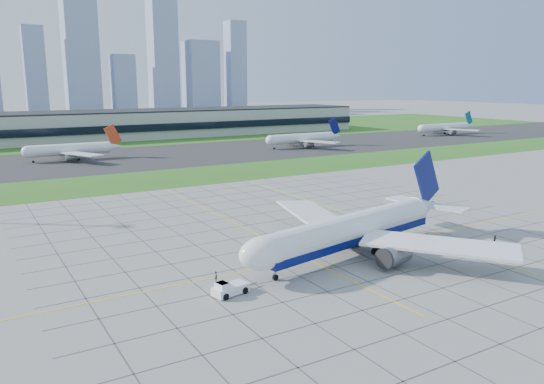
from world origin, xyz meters
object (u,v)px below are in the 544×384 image
object	(u,v)px
crew_far	(495,239)
distant_jet_2	(303,138)
airliner	(352,230)
crew_near	(216,276)
pushback_tug	(229,289)
distant_jet_1	(71,149)
distant_jet_3	(445,127)

from	to	relation	value
crew_far	distant_jet_2	size ratio (longest dim) A/B	0.04
airliner	crew_near	world-z (taller)	airliner
pushback_tug	crew_far	size ratio (longest dim) A/B	5.00
crew_near	pushback_tug	bearing A→B (deg)	-175.88
airliner	pushback_tug	bearing A→B (deg)	179.40
distant_jet_1	distant_jet_2	xyz separation A→B (m)	(106.48, -11.47, 0.00)
airliner	distant_jet_2	world-z (taller)	airliner
crew_far	distant_jet_1	size ratio (longest dim) A/B	0.04
crew_near	crew_far	world-z (taller)	crew_near
distant_jet_3	pushback_tug	bearing A→B (deg)	-144.93
pushback_tug	crew_far	world-z (taller)	pushback_tug
crew_far	distant_jet_2	world-z (taller)	distant_jet_2
distant_jet_2	distant_jet_1	bearing A→B (deg)	173.85
airliner	distant_jet_3	distance (m)	250.98
airliner	distant_jet_3	xyz separation A→B (m)	(198.58, 153.48, -0.23)
crew_near	crew_far	distance (m)	56.65
pushback_tug	distant_jet_1	distance (m)	160.45
pushback_tug	distant_jet_3	size ratio (longest dim) A/B	0.18
pushback_tug	crew_near	size ratio (longest dim) A/B	4.90
pushback_tug	distant_jet_3	world-z (taller)	distant_jet_3
pushback_tug	distant_jet_3	bearing A→B (deg)	23.55
crew_near	distant_jet_2	distance (m)	182.23
crew_far	distant_jet_3	distance (m)	234.81
pushback_tug	distant_jet_2	size ratio (longest dim) A/B	0.19
distant_jet_1	distant_jet_3	size ratio (longest dim) A/B	0.95
pushback_tug	crew_near	world-z (taller)	pushback_tug
distant_jet_3	crew_near	bearing A→B (deg)	-145.88
crew_near	distant_jet_3	size ratio (longest dim) A/B	0.04
crew_far	distant_jet_1	xyz separation A→B (m)	(-49.06, 163.73, 3.68)
crew_near	airliner	bearing A→B (deg)	-80.50
airliner	pushback_tug	world-z (taller)	airliner
crew_near	distant_jet_3	bearing A→B (deg)	-44.86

